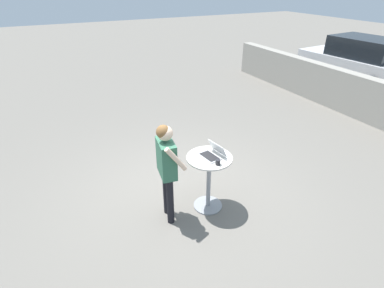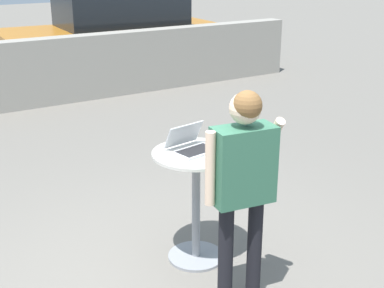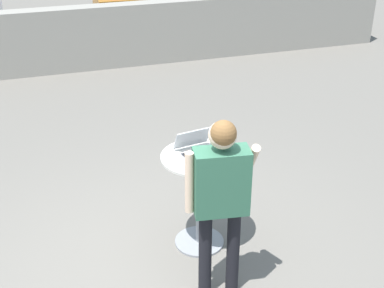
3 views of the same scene
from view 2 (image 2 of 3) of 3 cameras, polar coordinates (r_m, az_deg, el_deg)
name	(u,v)px [view 2 (image 2 of 3)]	position (r m, az deg, el deg)	size (l,w,h in m)	color
cafe_table	(196,191)	(4.44, 0.44, -5.02)	(0.72, 0.72, 0.98)	gray
laptop	(192,145)	(4.33, -0.03, -0.12)	(0.40, 0.37, 0.21)	#B7BABF
coffee_mug	(221,142)	(4.42, 3.07, 0.24)	(0.10, 0.07, 0.08)	#232328
standing_person	(243,174)	(3.72, 5.44, -3.16)	(0.60, 0.34, 1.65)	black
parked_car_further_down	(115,36)	(11.44, -8.25, 11.38)	(4.61, 2.09, 1.71)	#B76B19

